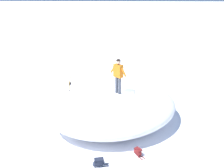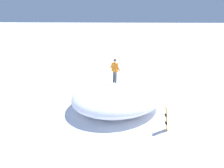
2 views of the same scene
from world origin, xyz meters
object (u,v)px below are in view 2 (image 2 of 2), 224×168
Objects in this scene: backpack_far at (123,86)px; snowboard_primary_upright at (166,118)px; backpack_near at (106,89)px; snowboarder_standing at (115,69)px.

snowboard_primary_upright is at bearing 109.96° from backpack_far.
backpack_near is at bearing 26.00° from backpack_far.
snowboarder_standing reaches higher than snowboard_primary_upright.
snowboarder_standing is at bearing 108.67° from backpack_near.
backpack_far is at bearing -154.00° from backpack_near.
snowboarder_standing is 2.53× the size of backpack_far.
backpack_far is at bearing -70.04° from snowboard_primary_upright.
backpack_near is 0.78× the size of backpack_far.
backpack_far is (-1.55, -0.75, 0.01)m from backpack_near.
backpack_far is (-0.67, -3.34, -2.54)m from snowboarder_standing.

